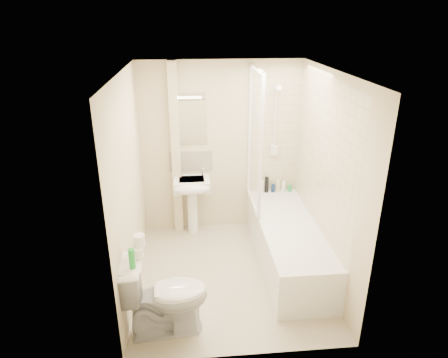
{
  "coord_description": "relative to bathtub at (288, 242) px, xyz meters",
  "views": [
    {
      "loc": [
        -0.44,
        -4.02,
        2.93
      ],
      "look_at": [
        -0.05,
        0.2,
        1.18
      ],
      "focal_mm": 32.0,
      "sensor_mm": 36.0,
      "label": 1
    }
  ],
  "objects": [
    {
      "name": "toilet",
      "position": [
        -1.47,
        -1.05,
        0.13
      ],
      "size": [
        0.61,
        0.9,
        0.83
      ],
      "primitive_type": "imported",
      "rotation": [
        0.0,
        0.0,
        1.66
      ],
      "color": "white",
      "rests_on": "ground"
    },
    {
      "name": "bathtub",
      "position": [
        0.0,
        0.0,
        0.0
      ],
      "size": [
        0.7,
        2.1,
        0.55
      ],
      "color": "white",
      "rests_on": "ground"
    },
    {
      "name": "mirror",
      "position": [
        -1.17,
        1.04,
        1.29
      ],
      "size": [
        0.46,
        0.01,
        0.6
      ],
      "primitive_type": "cube",
      "color": "white",
      "rests_on": "wall_back"
    },
    {
      "name": "wall_back",
      "position": [
        -0.75,
        1.05,
        0.91
      ],
      "size": [
        2.2,
        0.02,
        2.4
      ],
      "primitive_type": "cube",
      "color": "beige",
      "rests_on": "ground"
    },
    {
      "name": "bottle_white_a",
      "position": [
        -0.16,
        0.96,
        0.35
      ],
      "size": [
        0.06,
        0.06,
        0.17
      ],
      "primitive_type": "cylinder",
      "color": "white",
      "rests_on": "bathtub"
    },
    {
      "name": "bottle_black_b",
      "position": [
        -0.09,
        0.96,
        0.38
      ],
      "size": [
        0.06,
        0.06,
        0.23
      ],
      "primitive_type": "cylinder",
      "color": "black",
      "rests_on": "bathtub"
    },
    {
      "name": "bottle_white_b",
      "position": [
        0.15,
        0.96,
        0.34
      ],
      "size": [
        0.05,
        0.05,
        0.16
      ],
      "primitive_type": "cylinder",
      "color": "white",
      "rests_on": "bathtub"
    },
    {
      "name": "shower_fixture",
      "position": [
        -0.0,
        0.99,
        1.26
      ],
      "size": [
        0.1,
        0.16,
        0.99
      ],
      "color": "white",
      "rests_on": "wall_back"
    },
    {
      "name": "bottle_cream",
      "position": [
        0.07,
        0.96,
        0.35
      ],
      "size": [
        0.05,
        0.05,
        0.18
      ],
      "primitive_type": "cylinder",
      "color": "beige",
      "rests_on": "bathtub"
    },
    {
      "name": "toilet_roll_lower",
      "position": [
        -1.71,
        -1.0,
        0.59
      ],
      "size": [
        0.12,
        0.12,
        0.1
      ],
      "primitive_type": "cylinder",
      "color": "white",
      "rests_on": "toilet"
    },
    {
      "name": "strip_light",
      "position": [
        -1.17,
        1.02,
        1.66
      ],
      "size": [
        0.42,
        0.07,
        0.07
      ],
      "primitive_type": "cube",
      "color": "silver",
      "rests_on": "wall_back"
    },
    {
      "name": "toilet_roll_upper",
      "position": [
        -1.68,
        -0.95,
        0.7
      ],
      "size": [
        0.11,
        0.11,
        0.11
      ],
      "primitive_type": "cylinder",
      "color": "white",
      "rests_on": "toilet_roll_lower"
    },
    {
      "name": "floor",
      "position": [
        -0.75,
        -0.2,
        -0.29
      ],
      "size": [
        2.5,
        2.5,
        0.0
      ],
      "primitive_type": "plane",
      "color": "beige",
      "rests_on": "ground"
    },
    {
      "name": "bottle_blue",
      "position": [
        0.0,
        0.96,
        0.32
      ],
      "size": [
        0.06,
        0.06,
        0.11
      ],
      "primitive_type": "cylinder",
      "color": "navy",
      "rests_on": "bathtub"
    },
    {
      "name": "ceiling",
      "position": [
        -0.75,
        -0.2,
        2.11
      ],
      "size": [
        2.2,
        2.5,
        0.02
      ],
      "primitive_type": "cube",
      "color": "white",
      "rests_on": "wall_back"
    },
    {
      "name": "green_bottle",
      "position": [
        -1.73,
        -1.17,
        0.64
      ],
      "size": [
        0.06,
        0.06,
        0.19
      ],
      "primitive_type": "cylinder",
      "color": "green",
      "rests_on": "toilet"
    },
    {
      "name": "tile_back",
      "position": [
        0.0,
        1.04,
        1.14
      ],
      "size": [
        0.7,
        0.01,
        1.75
      ],
      "primitive_type": "cube",
      "color": "beige",
      "rests_on": "wall_back"
    },
    {
      "name": "shower_screen",
      "position": [
        -0.35,
        0.6,
        1.16
      ],
      "size": [
        0.04,
        0.92,
        1.8
      ],
      "color": "white",
      "rests_on": "bathtub"
    },
    {
      "name": "tile_right",
      "position": [
        0.34,
        0.0,
        1.14
      ],
      "size": [
        0.01,
        2.1,
        1.75
      ],
      "primitive_type": "cube",
      "color": "beige",
      "rests_on": "wall_right"
    },
    {
      "name": "wall_left",
      "position": [
        -1.85,
        -0.2,
        0.91
      ],
      "size": [
        0.02,
        2.5,
        2.4
      ],
      "primitive_type": "cube",
      "color": "beige",
      "rests_on": "ground"
    },
    {
      "name": "pedestal_sink",
      "position": [
        -1.17,
        0.81,
        0.38
      ],
      "size": [
        0.5,
        0.47,
        0.96
      ],
      "color": "white",
      "rests_on": "ground"
    },
    {
      "name": "pipe_boxing",
      "position": [
        -1.37,
        0.99,
        0.91
      ],
      "size": [
        0.12,
        0.12,
        2.4
      ],
      "primitive_type": "cube",
      "color": "beige",
      "rests_on": "ground"
    },
    {
      "name": "wall_right",
      "position": [
        0.35,
        -0.2,
        0.91
      ],
      "size": [
        0.02,
        2.5,
        2.4
      ],
      "primitive_type": "cube",
      "color": "beige",
      "rests_on": "ground"
    },
    {
      "name": "splashback",
      "position": [
        -1.17,
        1.04,
        0.74
      ],
      "size": [
        0.6,
        0.02,
        0.3
      ],
      "primitive_type": "cube",
      "color": "beige",
      "rests_on": "wall_back"
    },
    {
      "name": "bottle_green",
      "position": [
        0.25,
        0.96,
        0.31
      ],
      "size": [
        0.06,
        0.06,
        0.1
      ],
      "primitive_type": "cylinder",
      "color": "green",
      "rests_on": "bathtub"
    }
  ]
}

